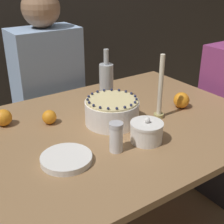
# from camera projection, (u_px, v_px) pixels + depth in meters

# --- Properties ---
(dining_table) EXTENTS (1.30, 0.99, 0.72)m
(dining_table) POSITION_uv_depth(u_px,v_px,m) (118.00, 143.00, 1.48)
(dining_table) COLOR #936D47
(dining_table) RESTS_ON ground_plane
(cake) EXTENTS (0.25, 0.25, 0.13)m
(cake) POSITION_uv_depth(u_px,v_px,m) (112.00, 111.00, 1.41)
(cake) COLOR white
(cake) RESTS_ON dining_table
(sugar_bowl) EXTENTS (0.14, 0.14, 0.11)m
(sugar_bowl) POSITION_uv_depth(u_px,v_px,m) (147.00, 132.00, 1.27)
(sugar_bowl) COLOR white
(sugar_bowl) RESTS_ON dining_table
(sugar_shaker) EXTENTS (0.06, 0.06, 0.12)m
(sugar_shaker) POSITION_uv_depth(u_px,v_px,m) (116.00, 137.00, 1.19)
(sugar_shaker) COLOR white
(sugar_shaker) RESTS_ON dining_table
(plate_stack) EXTENTS (0.19, 0.19, 0.02)m
(plate_stack) POSITION_uv_depth(u_px,v_px,m) (66.00, 159.00, 1.14)
(plate_stack) COLOR white
(plate_stack) RESTS_ON dining_table
(candle) EXTENTS (0.05, 0.05, 0.31)m
(candle) POSITION_uv_depth(u_px,v_px,m) (160.00, 92.00, 1.43)
(candle) COLOR tan
(candle) RESTS_ON dining_table
(bottle) EXTENTS (0.07, 0.07, 0.28)m
(bottle) POSITION_uv_depth(u_px,v_px,m) (106.00, 82.00, 1.62)
(bottle) COLOR #B2B7BC
(bottle) RESTS_ON dining_table
(orange_fruit_0) EXTENTS (0.08, 0.08, 0.08)m
(orange_fruit_0) POSITION_uv_depth(u_px,v_px,m) (3.00, 118.00, 1.40)
(orange_fruit_0) COLOR orange
(orange_fruit_0) RESTS_ON dining_table
(orange_fruit_1) EXTENTS (0.07, 0.07, 0.07)m
(orange_fruit_1) POSITION_uv_depth(u_px,v_px,m) (49.00, 117.00, 1.41)
(orange_fruit_1) COLOR orange
(orange_fruit_1) RESTS_ON dining_table
(orange_fruit_2) EXTENTS (0.08, 0.08, 0.08)m
(orange_fruit_2) POSITION_uv_depth(u_px,v_px,m) (181.00, 100.00, 1.57)
(orange_fruit_2) COLOR orange
(orange_fruit_2) RESTS_ON dining_table
(person_man_blue_shirt) EXTENTS (0.40, 0.34, 1.27)m
(person_man_blue_shirt) POSITION_uv_depth(u_px,v_px,m) (50.00, 106.00, 2.00)
(person_man_blue_shirt) COLOR #2D2D38
(person_man_blue_shirt) RESTS_ON ground_plane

